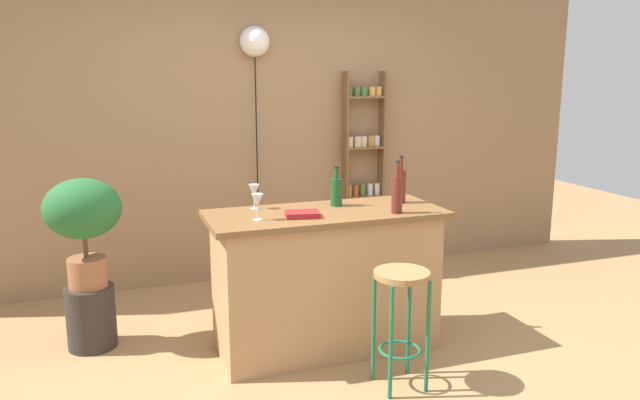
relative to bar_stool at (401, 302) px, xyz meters
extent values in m
plane|color=#A37A4C|center=(-0.23, 0.35, -0.53)|extent=(12.00, 12.00, 0.00)
cube|color=#997551|center=(-0.23, 2.30, 0.87)|extent=(6.40, 0.10, 2.80)
cube|color=tan|center=(-0.23, 0.65, -0.07)|extent=(1.43, 0.59, 0.91)
cube|color=brown|center=(-0.23, 0.65, 0.40)|extent=(1.55, 0.64, 0.04)
cylinder|color=#196642|center=(-0.12, -0.12, -0.19)|extent=(0.02, 0.02, 0.68)
cylinder|color=#196642|center=(0.12, -0.12, -0.19)|extent=(0.02, 0.02, 0.68)
cylinder|color=#196642|center=(-0.12, 0.12, -0.19)|extent=(0.02, 0.02, 0.68)
cylinder|color=#196642|center=(0.12, 0.12, -0.19)|extent=(0.02, 0.02, 0.68)
torus|color=#196642|center=(0.00, 0.00, -0.30)|extent=(0.25, 0.25, 0.02)
cylinder|color=#9E7042|center=(0.00, 0.00, 0.17)|extent=(0.33, 0.33, 0.03)
cube|color=brown|center=(0.51, 2.16, 0.39)|extent=(0.02, 0.13, 1.84)
cube|color=brown|center=(0.88, 2.16, 0.39)|extent=(0.02, 0.13, 1.84)
cube|color=brown|center=(0.70, 2.16, -0.30)|extent=(0.35, 0.13, 0.02)
cylinder|color=silver|center=(0.56, 2.15, -0.23)|extent=(0.05, 0.05, 0.12)
cylinder|color=#AD7A38|center=(0.63, 2.16, -0.23)|extent=(0.05, 0.05, 0.12)
cylinder|color=gold|center=(0.69, 2.17, -0.23)|extent=(0.05, 0.05, 0.12)
cylinder|color=#4C7033|center=(0.76, 2.17, -0.23)|extent=(0.05, 0.05, 0.12)
cylinder|color=#994C23|center=(0.83, 2.17, -0.23)|extent=(0.05, 0.05, 0.12)
cube|color=brown|center=(0.70, 2.16, 0.16)|extent=(0.35, 0.13, 0.02)
cylinder|color=#AD7A38|center=(0.55, 2.16, 0.23)|extent=(0.05, 0.05, 0.11)
cylinder|color=#994C23|center=(0.62, 2.15, 0.23)|extent=(0.05, 0.05, 0.11)
cylinder|color=#4C7033|center=(0.69, 2.17, 0.23)|extent=(0.05, 0.05, 0.11)
cylinder|color=silver|center=(0.77, 2.16, 0.23)|extent=(0.05, 0.05, 0.11)
cylinder|color=silver|center=(0.84, 2.16, 0.23)|extent=(0.05, 0.05, 0.11)
cube|color=brown|center=(0.70, 2.16, 0.62)|extent=(0.35, 0.13, 0.02)
cylinder|color=beige|center=(0.55, 2.16, 0.68)|extent=(0.07, 0.07, 0.10)
cylinder|color=beige|center=(0.63, 2.16, 0.68)|extent=(0.07, 0.07, 0.10)
cylinder|color=beige|center=(0.70, 2.17, 0.68)|extent=(0.07, 0.07, 0.10)
cylinder|color=#AD7A38|center=(0.77, 2.16, 0.68)|extent=(0.07, 0.07, 0.10)
cylinder|color=silver|center=(0.83, 2.17, 0.68)|extent=(0.07, 0.07, 0.10)
cube|color=brown|center=(0.70, 2.16, 1.08)|extent=(0.35, 0.13, 0.02)
cylinder|color=#4C7033|center=(0.55, 2.17, 1.13)|extent=(0.06, 0.06, 0.08)
cylinder|color=#4C7033|center=(0.63, 2.17, 1.13)|extent=(0.06, 0.06, 0.08)
cylinder|color=#4C7033|center=(0.69, 2.16, 1.13)|extent=(0.06, 0.06, 0.08)
cylinder|color=gold|center=(0.77, 2.16, 1.13)|extent=(0.06, 0.06, 0.08)
cylinder|color=gold|center=(0.84, 2.16, 1.13)|extent=(0.06, 0.06, 0.08)
cylinder|color=#2D2823|center=(-1.72, 1.18, -0.31)|extent=(0.32, 0.32, 0.43)
cylinder|color=#935B3D|center=(-1.72, 1.18, 0.00)|extent=(0.25, 0.25, 0.20)
cylinder|color=brown|center=(-1.72, 1.18, 0.18)|extent=(0.03, 0.03, 0.16)
ellipsoid|color=#23602D|center=(-1.72, 1.18, 0.44)|extent=(0.50, 0.45, 0.40)
cylinder|color=#5B2319|center=(0.18, 0.45, 0.54)|extent=(0.07, 0.07, 0.24)
cylinder|color=#5B2319|center=(0.18, 0.45, 0.70)|extent=(0.03, 0.03, 0.09)
cylinder|color=black|center=(0.18, 0.45, 0.76)|extent=(0.03, 0.03, 0.01)
cylinder|color=#5B2319|center=(0.35, 0.73, 0.53)|extent=(0.07, 0.07, 0.23)
cylinder|color=#5B2319|center=(0.35, 0.73, 0.69)|extent=(0.03, 0.03, 0.09)
cylinder|color=black|center=(0.35, 0.73, 0.74)|extent=(0.03, 0.03, 0.01)
cylinder|color=#194C23|center=(-0.11, 0.78, 0.51)|extent=(0.08, 0.08, 0.19)
cylinder|color=#194C23|center=(-0.11, 0.78, 0.64)|extent=(0.03, 0.03, 0.07)
cylinder|color=black|center=(-0.11, 0.78, 0.68)|extent=(0.03, 0.03, 0.01)
cylinder|color=silver|center=(-0.71, 0.56, 0.42)|extent=(0.06, 0.06, 0.00)
cylinder|color=silver|center=(-0.71, 0.56, 0.46)|extent=(0.01, 0.01, 0.07)
cone|color=silver|center=(-0.71, 0.56, 0.54)|extent=(0.07, 0.07, 0.08)
cylinder|color=silver|center=(-0.65, 0.88, 0.42)|extent=(0.06, 0.06, 0.00)
cylinder|color=silver|center=(-0.65, 0.88, 0.46)|extent=(0.01, 0.01, 0.07)
cone|color=silver|center=(-0.65, 0.88, 0.54)|extent=(0.07, 0.07, 0.08)
cube|color=maroon|center=(-0.42, 0.55, 0.44)|extent=(0.24, 0.19, 0.03)
cylinder|color=black|center=(-0.31, 2.19, 0.52)|extent=(0.01, 0.01, 2.09)
sphere|color=white|center=(-0.31, 2.19, 1.56)|extent=(0.25, 0.25, 0.25)
camera|label=1|loc=(-1.57, -3.02, 1.32)|focal=34.52mm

